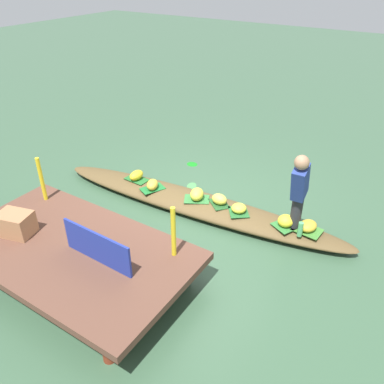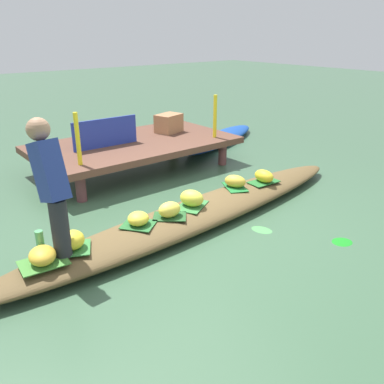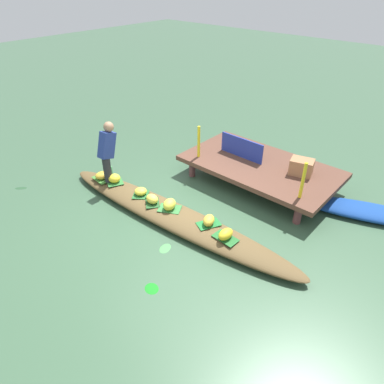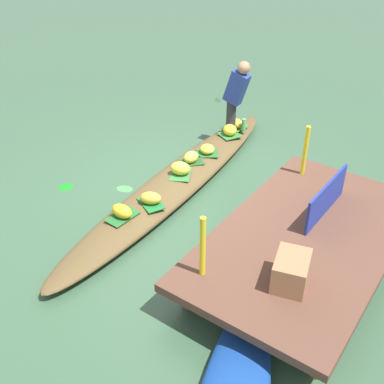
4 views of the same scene
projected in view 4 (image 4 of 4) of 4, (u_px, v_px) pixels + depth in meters
canal_water at (177, 189)px, 6.95m from camera, size 40.00×40.00×0.00m
dock_platform at (306, 239)px, 5.34m from camera, size 3.20×1.80×0.46m
vendor_boat at (177, 182)px, 6.89m from camera, size 5.32×1.10×0.22m
leaf_mat_0 at (235, 127)px, 8.17m from camera, size 0.43×0.34×0.01m
banana_bunch_0 at (236, 123)px, 8.13m from camera, size 0.30×0.34×0.15m
leaf_mat_1 at (207, 153)px, 7.39m from camera, size 0.43×0.44×0.01m
banana_bunch_1 at (207, 149)px, 7.36m from camera, size 0.33×0.33×0.14m
leaf_mat_2 at (122, 216)px, 6.00m from camera, size 0.43×0.26×0.01m
banana_bunch_2 at (122, 211)px, 5.95m from camera, size 0.19×0.30×0.17m
leaf_mat_3 at (151, 203)px, 6.24m from camera, size 0.39×0.46×0.01m
banana_bunch_3 at (151, 198)px, 6.20m from camera, size 0.29×0.34×0.16m
leaf_mat_4 at (181, 174)px, 6.86m from camera, size 0.49×0.44×0.01m
banana_bunch_4 at (180, 168)px, 6.81m from camera, size 0.30×0.35×0.19m
leaf_mat_5 at (230, 135)px, 7.93m from camera, size 0.42×0.42×0.01m
banana_bunch_5 at (230, 130)px, 7.88m from camera, size 0.33×0.33×0.18m
leaf_mat_6 at (191, 162)px, 7.16m from camera, size 0.44×0.42×0.01m
banana_bunch_6 at (191, 157)px, 7.11m from camera, size 0.27×0.21×0.17m
vendor_person at (236, 93)px, 7.62m from camera, size 0.21×0.43×1.24m
water_bottle at (244, 125)px, 7.99m from camera, size 0.07×0.07×0.23m
market_banner at (327, 198)px, 5.53m from camera, size 1.06×0.05×0.44m
railing_post_west at (305, 151)px, 6.22m from camera, size 0.06×0.06×0.70m
railing_post_east at (203, 247)px, 4.59m from camera, size 0.06×0.06×0.70m
produce_crate at (291, 271)px, 4.58m from camera, size 0.51×0.43×0.32m
drifting_plant_0 at (125, 189)px, 6.95m from camera, size 0.24×0.29×0.01m
drifting_plant_1 at (218, 100)px, 9.76m from camera, size 0.25×0.25×0.01m
drifting_plant_2 at (66, 187)px, 6.99m from camera, size 0.27×0.25×0.01m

